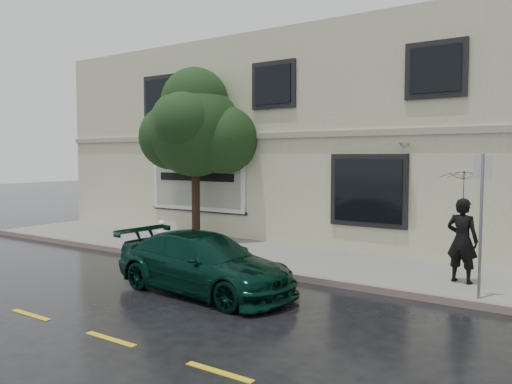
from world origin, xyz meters
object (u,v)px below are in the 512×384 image
Objects in this scene: fire_hydrant at (162,232)px; pedestrian at (462,240)px; car at (204,263)px; street_tree at (195,131)px.

pedestrian is at bearing -3.68° from fire_hydrant.
pedestrian reaches higher than car.
car reaches higher than fire_hydrant.
street_tree is at bearing 1.60° from pedestrian.
street_tree is (-4.26, 4.70, 3.16)m from car.
pedestrian is at bearing -8.74° from street_tree.
street_tree is 3.58m from fire_hydrant.
fire_hydrant is (-4.46, 3.28, -0.12)m from car.
street_tree is at bearing 47.03° from car.
street_tree is (-8.82, 1.36, 2.71)m from pedestrian.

